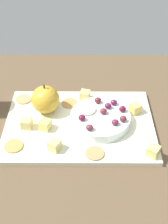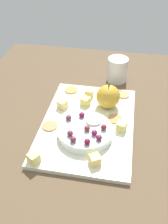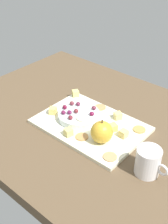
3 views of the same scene
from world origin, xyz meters
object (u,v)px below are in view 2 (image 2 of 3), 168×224
at_px(apple_whole, 108,96).
at_px(cup, 117,69).
at_px(apple_slice_0, 94,120).
at_px(cracker_0, 50,126).
at_px(grape_2, 73,139).
at_px(cracker_1, 115,119).
at_px(cracker_2, 71,90).
at_px(cheese_cube_3, 34,158).
at_px(platter, 88,124).
at_px(cracker_3, 123,95).
at_px(serving_dish, 85,132).
at_px(grape_5, 70,133).
at_px(grape_7, 82,115).
at_px(cheese_cube_2, 62,104).
at_px(cheese_cube_4, 85,101).
at_px(cheese_cube_5, 121,126).
at_px(grape_1, 104,127).
at_px(grape_4, 99,138).
at_px(grape_3, 87,142).
at_px(cheese_cube_0, 89,93).
at_px(grape_8, 94,133).
at_px(grape_6, 87,128).
at_px(cheese_cube_1, 95,160).
at_px(grape_0, 69,118).

distance_m(apple_whole, cup, 0.19).
bearing_deg(apple_slice_0, apple_whole, -15.05).
xyz_separation_m(cracker_0, grape_2, (-0.07, -0.09, 0.03)).
xyz_separation_m(cracker_0, cracker_1, (0.07, -0.19, 0.00)).
bearing_deg(cracker_2, apple_slice_0, -148.86).
bearing_deg(cheese_cube_3, apple_whole, -31.19).
distance_m(platter, cracker_3, 0.19).
bearing_deg(grape_2, cracker_0, 50.43).
bearing_deg(serving_dish, grape_5, 133.48).
height_order(cracker_3, grape_7, grape_7).
xyz_separation_m(cheese_cube_2, cheese_cube_4, (0.03, -0.07, 0.00)).
distance_m(cheese_cube_5, grape_1, 0.06).
bearing_deg(grape_4, cheese_cube_3, 117.69).
height_order(grape_3, cup, cup).
bearing_deg(grape_2, cheese_cube_0, -0.73).
relative_size(grape_4, grape_8, 1.00).
distance_m(cheese_cube_0, cracker_1, 0.15).
relative_size(cracker_3, apple_slice_0, 0.96).
distance_m(cheese_cube_4, grape_4, 0.19).
bearing_deg(platter, grape_5, 158.39).
distance_m(grape_6, apple_slice_0, 0.05).
bearing_deg(grape_7, serving_dish, -158.82).
bearing_deg(cheese_cube_2, cup, -35.64).
xyz_separation_m(cheese_cube_3, cheese_cube_5, (0.16, -0.21, 0.00)).
bearing_deg(cheese_cube_1, serving_dish, 23.56).
bearing_deg(cheese_cube_2, apple_slice_0, -124.13).
relative_size(cracker_0, cracker_3, 1.00).
height_order(cheese_cube_5, cracker_1, cheese_cube_5).
bearing_deg(cheese_cube_4, cheese_cube_3, 161.35).
relative_size(apple_whole, grape_7, 4.18).
distance_m(cheese_cube_1, cracker_0, 0.19).
relative_size(cheese_cube_1, cheese_cube_5, 1.00).
bearing_deg(grape_1, cracker_0, 86.10).
bearing_deg(cheese_cube_1, grape_8, 10.08).
xyz_separation_m(grape_7, grape_8, (-0.07, -0.05, 0.00)).
bearing_deg(grape_3, grape_1, -29.55).
height_order(grape_1, grape_8, grape_1).
bearing_deg(apple_slice_0, grape_4, -161.07).
distance_m(cracker_0, cracker_1, 0.20).
bearing_deg(grape_1, grape_2, 129.74).
height_order(grape_2, grape_3, same).
bearing_deg(cup, cracker_2, 128.64).
bearing_deg(grape_3, cheese_cube_4, 11.24).
distance_m(grape_8, apple_slice_0, 0.06).
bearing_deg(apple_whole, cheese_cube_5, -154.20).
distance_m(cheese_cube_0, grape_6, 0.20).
distance_m(cheese_cube_1, cracker_2, 0.34).
distance_m(cheese_cube_4, grape_3, 0.21).
distance_m(cracker_2, grape_0, 0.19).
distance_m(cheese_cube_5, apple_slice_0, 0.08).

